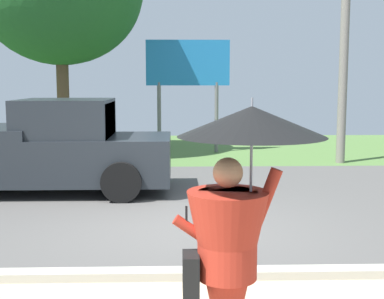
# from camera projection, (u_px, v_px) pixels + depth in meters

# --- Properties ---
(ground_plane) EXTENTS (40.00, 22.00, 0.20)m
(ground_plane) POSITION_uv_depth(u_px,v_px,m) (184.00, 192.00, 11.04)
(ground_plane) COLOR #565451
(monk_pedestrian) EXTENTS (1.11, 1.08, 2.13)m
(monk_pedestrian) POSITION_uv_depth(u_px,v_px,m) (233.00, 234.00, 3.91)
(monk_pedestrian) COLOR #B22D1E
(monk_pedestrian) RESTS_ON ground_plane
(pickup_truck) EXTENTS (5.20, 2.28, 1.88)m
(pickup_truck) POSITION_uv_depth(u_px,v_px,m) (43.00, 149.00, 10.81)
(pickup_truck) COLOR #23282D
(pickup_truck) RESTS_ON ground_plane
(utility_pole) EXTENTS (1.80, 0.24, 7.03)m
(utility_pole) POSITION_uv_depth(u_px,v_px,m) (345.00, 26.00, 14.27)
(utility_pole) COLOR gray
(utility_pole) RESTS_ON ground_plane
(roadside_billboard) EXTENTS (2.60, 0.12, 3.50)m
(roadside_billboard) POSITION_uv_depth(u_px,v_px,m) (188.00, 71.00, 16.58)
(roadside_billboard) COLOR slate
(roadside_billboard) RESTS_ON ground_plane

